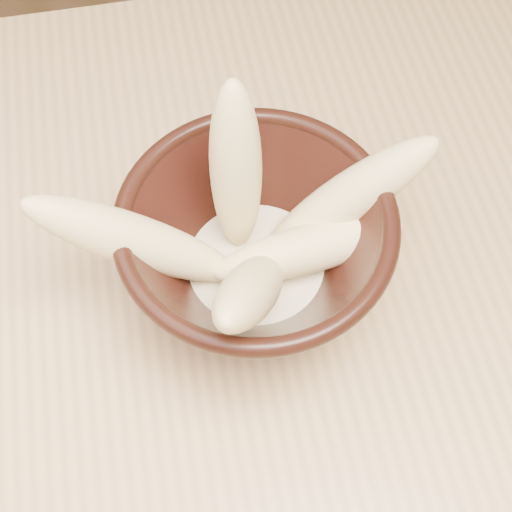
% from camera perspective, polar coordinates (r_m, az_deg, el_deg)
% --- Properties ---
extents(table, '(1.20, 0.80, 0.75)m').
position_cam_1_polar(table, '(0.59, -8.88, -13.72)').
color(table, tan).
rests_on(table, ground).
extents(bowl, '(0.19, 0.19, 0.10)m').
position_cam_1_polar(bowl, '(0.49, 0.00, 0.50)').
color(bowl, black).
rests_on(bowl, table).
extents(milk_puddle, '(0.10, 0.10, 0.01)m').
position_cam_1_polar(milk_puddle, '(0.51, 0.00, -0.89)').
color(milk_puddle, beige).
rests_on(milk_puddle, bowl).
extents(banana_upright, '(0.04, 0.07, 0.14)m').
position_cam_1_polar(banana_upright, '(0.47, -1.62, 6.87)').
color(banana_upright, '#EFD08D').
rests_on(banana_upright, bowl).
extents(banana_left, '(0.15, 0.06, 0.12)m').
position_cam_1_polar(banana_left, '(0.47, -9.51, 1.19)').
color(banana_left, '#EFD08D').
rests_on(banana_left, bowl).
extents(banana_right, '(0.14, 0.05, 0.11)m').
position_cam_1_polar(banana_right, '(0.49, 7.45, 4.68)').
color(banana_right, '#EFD08D').
rests_on(banana_right, bowl).
extents(banana_across, '(0.14, 0.04, 0.04)m').
position_cam_1_polar(banana_across, '(0.49, 4.26, 0.58)').
color(banana_across, '#EFD08D').
rests_on(banana_across, bowl).
extents(banana_front, '(0.09, 0.12, 0.13)m').
position_cam_1_polar(banana_front, '(0.44, -0.41, -2.78)').
color(banana_front, '#EFD08D').
rests_on(banana_front, bowl).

